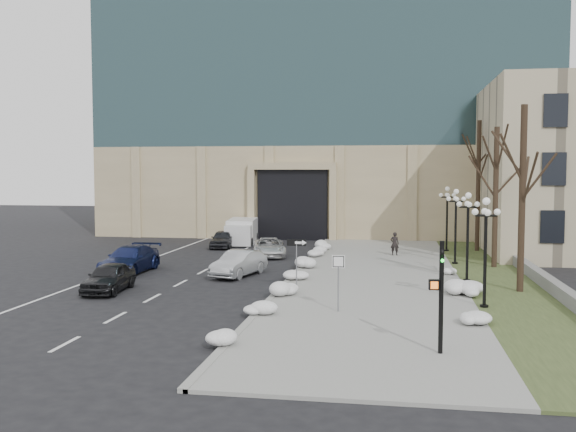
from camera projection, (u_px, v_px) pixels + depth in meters
name	position (u px, v px, depth m)	size (l,w,h in m)	color
ground	(265.00, 337.00, 22.64)	(160.00, 160.00, 0.00)	black
sidewalk	(375.00, 275.00, 35.85)	(9.00, 40.00, 0.12)	gray
curb	(296.00, 273.00, 36.57)	(0.30, 40.00, 0.14)	gray
grass_strip	(496.00, 278.00, 34.80)	(4.00, 40.00, 0.10)	#364221
stone_wall	(527.00, 268.00, 36.43)	(0.50, 30.00, 0.70)	gray
office_tower	(330.00, 46.00, 64.58)	(40.00, 24.70, 36.00)	tan
car_a	(109.00, 277.00, 31.16)	(1.66, 4.13, 1.41)	black
car_b	(239.00, 264.00, 35.79)	(1.51, 4.32, 1.42)	#A6AAAE
car_c	(130.00, 259.00, 37.05)	(2.14, 5.26, 1.53)	#161F4F
car_d	(269.00, 247.00, 44.05)	(2.14, 4.63, 1.29)	silver
car_e	(223.00, 239.00, 49.13)	(1.59, 3.95, 1.35)	#2B2C30
pedestrian	(395.00, 244.00, 43.77)	(0.58, 0.38, 1.60)	black
box_truck	(242.00, 232.00, 52.16)	(2.80, 6.31, 1.94)	silver
one_way_sign	(300.00, 249.00, 30.84)	(0.96, 0.26, 2.58)	slate
keep_sign	(338.00, 271.00, 26.15)	(0.53, 0.08, 2.45)	slate
traffic_signal	(440.00, 300.00, 20.13)	(0.63, 0.84, 3.69)	black
snow_clump_a	(229.00, 343.00, 20.79)	(1.10, 1.60, 0.36)	white
snow_clump_b	(262.00, 310.00, 25.74)	(1.10, 1.60, 0.36)	white
snow_clump_c	(283.00, 291.00, 29.84)	(1.10, 1.60, 0.36)	white
snow_clump_d	(293.00, 274.00, 34.59)	(1.10, 1.60, 0.36)	white
snow_clump_e	(307.00, 264.00, 38.34)	(1.10, 1.60, 0.36)	white
snow_clump_f	(319.00, 254.00, 43.23)	(1.10, 1.60, 0.36)	white
snow_clump_g	(324.00, 247.00, 46.94)	(1.10, 1.60, 0.36)	white
snow_clump_h	(472.00, 320.00, 23.95)	(1.10, 1.60, 0.36)	white
snow_clump_i	(463.00, 291.00, 29.81)	(1.10, 1.60, 0.36)	white
snow_clump_j	(454.00, 271.00, 35.59)	(1.10, 1.60, 0.36)	white
snow_clump_k	(469.00, 292.00, 29.65)	(1.10, 1.60, 0.36)	white
snow_clump_l	(320.00, 250.00, 45.44)	(1.10, 1.60, 0.36)	white
lamppost_a	(486.00, 237.00, 26.99)	(1.18, 1.18, 4.76)	black
lamppost_b	(468.00, 225.00, 33.39)	(1.18, 1.18, 4.76)	black
lamppost_c	(456.00, 216.00, 39.79)	(1.18, 1.18, 4.76)	black
lamppost_d	(447.00, 210.00, 46.19)	(1.18, 1.18, 4.76)	black
tree_near	(523.00, 172.00, 30.38)	(3.20, 3.20, 9.00)	black
tree_mid	(496.00, 177.00, 38.28)	(3.20, 3.20, 8.50)	black
tree_far	(479.00, 167.00, 46.11)	(3.20, 3.20, 9.50)	black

